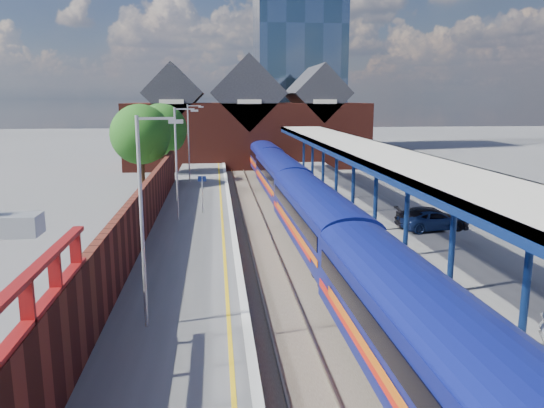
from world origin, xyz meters
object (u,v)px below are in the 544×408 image
(parked_car_dark, at_px, (432,218))
(lamp_post_c, at_px, (178,157))
(lamp_post_d, at_px, (190,138))
(parked_car_blue, at_px, (433,220))
(train, at_px, (294,189))
(platform_sign, at_px, (202,188))
(lamp_post_b, at_px, (146,210))

(parked_car_dark, bearing_deg, lamp_post_c, 85.17)
(lamp_post_c, height_order, parked_car_dark, lamp_post_c)
(lamp_post_d, bearing_deg, lamp_post_c, -90.00)
(lamp_post_c, relative_size, parked_car_blue, 1.71)
(lamp_post_d, relative_size, parked_car_dark, 1.65)
(train, relative_size, platform_sign, 26.37)
(train, relative_size, lamp_post_b, 9.42)
(parked_car_dark, bearing_deg, platform_sign, 76.26)
(parked_car_dark, bearing_deg, parked_car_blue, -170.50)
(lamp_post_b, height_order, platform_sign, lamp_post_b)
(lamp_post_c, bearing_deg, parked_car_dark, -14.33)
(train, height_order, platform_sign, platform_sign)
(lamp_post_d, bearing_deg, train, -56.63)
(train, relative_size, lamp_post_d, 9.42)
(parked_car_blue, bearing_deg, lamp_post_d, 26.79)
(lamp_post_c, bearing_deg, train, 27.40)
(platform_sign, xyz_separation_m, parked_car_dark, (13.50, -5.80, -1.07))
(lamp_post_d, height_order, platform_sign, lamp_post_d)
(train, distance_m, platform_sign, 6.84)
(lamp_post_c, bearing_deg, lamp_post_d, 90.00)
(parked_car_dark, xyz_separation_m, parked_car_blue, (0.00, -0.24, -0.05))
(train, distance_m, parked_car_blue, 10.73)
(lamp_post_d, bearing_deg, platform_sign, -84.44)
(lamp_post_d, relative_size, platform_sign, 2.80)
(train, relative_size, lamp_post_c, 9.42)
(train, bearing_deg, platform_sign, -162.30)
(lamp_post_d, xyz_separation_m, platform_sign, (1.36, -14.00, -2.30))
(parked_car_dark, height_order, parked_car_blue, parked_car_dark)
(platform_sign, bearing_deg, lamp_post_d, 95.56)
(lamp_post_b, distance_m, parked_car_dark, 19.52)
(lamp_post_c, xyz_separation_m, parked_car_blue, (14.86, -4.04, -3.42))
(platform_sign, height_order, parked_car_dark, platform_sign)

